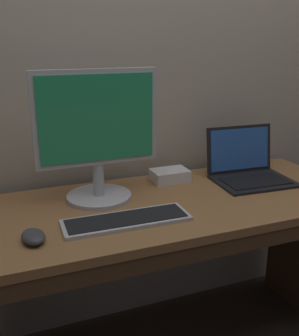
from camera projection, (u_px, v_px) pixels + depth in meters
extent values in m
cube|color=#ADA38E|center=(142.00, 38.00, 1.68)|extent=(4.11, 0.04, 2.63)
cube|color=olive|center=(176.00, 203.00, 1.54)|extent=(1.48, 0.61, 0.03)
cube|color=#4E351E|center=(213.00, 249.00, 1.30)|extent=(1.42, 0.02, 0.06)
cube|color=black|center=(254.00, 181.00, 1.72)|extent=(0.34, 0.25, 0.01)
cube|color=black|center=(255.00, 181.00, 1.70)|extent=(0.28, 0.17, 0.00)
cube|color=black|center=(239.00, 149.00, 1.80)|extent=(0.32, 0.06, 0.21)
cube|color=#28569E|center=(240.00, 149.00, 1.80)|extent=(0.29, 0.05, 0.18)
cylinder|color=#B7B7BC|center=(99.00, 196.00, 1.55)|extent=(0.25, 0.25, 0.02)
cylinder|color=#B7B7BC|center=(98.00, 179.00, 1.52)|extent=(0.04, 0.04, 0.13)
cube|color=#B7B7BC|center=(97.00, 118.00, 1.44)|extent=(0.46, 0.02, 0.35)
cube|color=#23935B|center=(97.00, 119.00, 1.43)|extent=(0.42, 0.00, 0.31)
cube|color=#BCBCC1|center=(127.00, 220.00, 1.35)|extent=(0.43, 0.15, 0.01)
cube|color=black|center=(126.00, 218.00, 1.35)|extent=(0.41, 0.12, 0.00)
ellipsoid|color=#38383D|center=(33.00, 237.00, 1.21)|extent=(0.08, 0.11, 0.04)
cube|color=silver|center=(170.00, 175.00, 1.73)|extent=(0.16, 0.11, 0.05)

